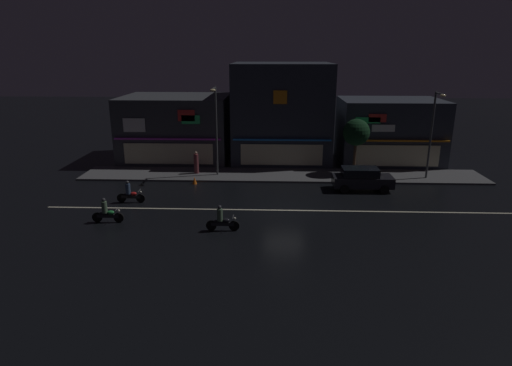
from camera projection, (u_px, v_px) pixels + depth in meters
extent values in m
plane|color=black|center=(284.00, 210.00, 27.60)|extent=(140.00, 140.00, 0.00)
cube|color=beige|center=(284.00, 210.00, 27.60)|extent=(30.84, 0.16, 0.01)
cube|color=#4C4C4F|center=(282.00, 175.00, 35.20)|extent=(32.46, 3.97, 0.14)
cube|color=#383A3F|center=(177.00, 127.00, 40.30)|extent=(9.64, 7.59, 5.84)
cube|color=#D83FD8|center=(167.00, 139.00, 36.65)|extent=(9.16, 0.24, 0.12)
cube|color=white|center=(134.00, 125.00, 36.47)|extent=(1.88, 0.08, 1.16)
cube|color=#33E572|center=(191.00, 120.00, 36.15)|extent=(1.56, 0.08, 0.74)
cube|color=red|center=(186.00, 116.00, 36.06)|extent=(1.43, 0.08, 0.95)
cube|color=beige|center=(168.00, 154.00, 37.09)|extent=(7.71, 0.06, 1.80)
cube|color=#2D333D|center=(389.00, 131.00, 38.93)|extent=(8.86, 6.19, 5.68)
cube|color=orange|center=(399.00, 141.00, 35.93)|extent=(8.42, 0.24, 0.12)
cube|color=red|center=(377.00, 118.00, 35.51)|extent=(1.46, 0.08, 0.67)
cube|color=#33E572|center=(368.00, 120.00, 35.59)|extent=(2.05, 0.08, 0.50)
cube|color=white|center=(383.00, 128.00, 35.73)|extent=(1.90, 0.08, 0.59)
cube|color=beige|center=(397.00, 156.00, 36.37)|extent=(7.09, 0.06, 1.80)
cube|color=#2D333D|center=(281.00, 112.00, 39.62)|extent=(8.73, 7.83, 8.77)
cube|color=#268CF2|center=(282.00, 140.00, 36.29)|extent=(8.30, 0.24, 0.12)
cube|color=orange|center=(280.00, 97.00, 35.32)|extent=(1.13, 0.08, 1.10)
cube|color=beige|center=(282.00, 155.00, 36.73)|extent=(6.99, 0.06, 1.80)
cylinder|color=#47494C|center=(216.00, 132.00, 34.10)|extent=(0.16, 0.16, 7.04)
cube|color=#47494C|center=(214.00, 88.00, 32.43)|extent=(0.10, 1.40, 0.10)
ellipsoid|color=#F9E099|center=(213.00, 90.00, 31.79)|extent=(0.44, 0.32, 0.20)
cylinder|color=#47494C|center=(431.00, 136.00, 33.23)|extent=(0.16, 0.16, 6.74)
cube|color=#47494C|center=(439.00, 94.00, 31.60)|extent=(0.10, 1.40, 0.10)
ellipsoid|color=#F9E099|center=(443.00, 96.00, 30.95)|extent=(0.44, 0.32, 0.20)
cylinder|color=brown|center=(196.00, 164.00, 35.25)|extent=(0.37, 0.37, 1.60)
sphere|color=tan|center=(196.00, 153.00, 34.98)|extent=(0.22, 0.22, 0.22)
cylinder|color=#473323|center=(355.00, 158.00, 35.12)|extent=(0.24, 0.24, 2.54)
sphere|color=black|center=(356.00, 132.00, 34.50)|extent=(2.15, 2.15, 2.15)
cube|color=black|center=(362.00, 181.00, 31.45)|extent=(4.30, 1.78, 0.76)
cube|color=black|center=(360.00, 172.00, 31.26)|extent=(2.58, 1.57, 0.60)
cube|color=#F9F2CC|center=(390.00, 178.00, 31.92)|extent=(0.08, 0.20, 0.12)
cube|color=#F9F2CC|center=(394.00, 182.00, 30.77)|extent=(0.08, 0.20, 0.12)
cylinder|color=black|center=(379.00, 183.00, 32.36)|extent=(0.62, 0.20, 0.62)
cylinder|color=black|center=(385.00, 190.00, 30.66)|extent=(0.62, 0.20, 0.62)
cylinder|color=black|center=(341.00, 182.00, 32.47)|extent=(0.62, 0.20, 0.62)
cylinder|color=black|center=(344.00, 189.00, 30.77)|extent=(0.62, 0.20, 0.62)
cylinder|color=black|center=(234.00, 226.00, 24.39)|extent=(0.60, 0.08, 0.60)
cylinder|color=black|center=(211.00, 225.00, 24.44)|extent=(0.60, 0.10, 0.60)
cube|color=black|center=(223.00, 224.00, 24.39)|extent=(1.30, 0.14, 0.20)
ellipsoid|color=black|center=(226.00, 220.00, 24.32)|extent=(0.44, 0.26, 0.24)
cube|color=black|center=(219.00, 221.00, 24.35)|extent=(0.56, 0.22, 0.10)
cylinder|color=slate|center=(233.00, 217.00, 24.23)|extent=(0.03, 0.60, 0.03)
sphere|color=white|center=(235.00, 218.00, 24.26)|extent=(0.14, 0.14, 0.14)
cylinder|color=#4C664C|center=(220.00, 215.00, 24.23)|extent=(0.32, 0.32, 0.70)
sphere|color=#333338|center=(220.00, 207.00, 24.10)|extent=(0.22, 0.22, 0.22)
cylinder|color=black|center=(119.00, 218.00, 25.58)|extent=(0.60, 0.08, 0.60)
cylinder|color=black|center=(97.00, 217.00, 25.63)|extent=(0.60, 0.10, 0.60)
cube|color=black|center=(108.00, 216.00, 25.58)|extent=(1.30, 0.14, 0.20)
ellipsoid|color=#268C3F|center=(111.00, 212.00, 25.51)|extent=(0.44, 0.26, 0.24)
cube|color=black|center=(104.00, 213.00, 25.54)|extent=(0.56, 0.22, 0.10)
cylinder|color=slate|center=(117.00, 209.00, 25.42)|extent=(0.03, 0.60, 0.03)
sphere|color=white|center=(119.00, 211.00, 25.45)|extent=(0.14, 0.14, 0.14)
cylinder|color=#4C664C|center=(104.00, 207.00, 25.42)|extent=(0.32, 0.32, 0.70)
sphere|color=#333338|center=(104.00, 200.00, 25.29)|extent=(0.22, 0.22, 0.22)
cylinder|color=black|center=(141.00, 198.00, 28.94)|extent=(0.60, 0.08, 0.60)
cylinder|color=black|center=(122.00, 198.00, 28.99)|extent=(0.60, 0.10, 0.60)
cube|color=black|center=(131.00, 197.00, 28.94)|extent=(1.30, 0.14, 0.20)
ellipsoid|color=red|center=(134.00, 194.00, 28.87)|extent=(0.44, 0.26, 0.24)
cube|color=black|center=(128.00, 195.00, 28.90)|extent=(0.56, 0.22, 0.10)
cylinder|color=slate|center=(139.00, 190.00, 28.78)|extent=(0.03, 0.60, 0.03)
sphere|color=white|center=(141.00, 192.00, 28.81)|extent=(0.14, 0.14, 0.14)
cylinder|color=#334766|center=(128.00, 189.00, 28.78)|extent=(0.32, 0.32, 0.70)
sphere|color=#333338|center=(127.00, 182.00, 28.65)|extent=(0.22, 0.22, 0.22)
cone|color=orange|center=(195.00, 180.00, 33.02)|extent=(0.36, 0.36, 0.55)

